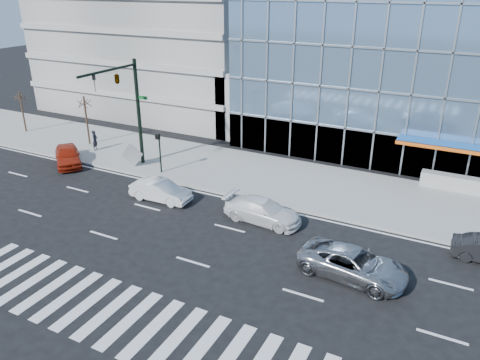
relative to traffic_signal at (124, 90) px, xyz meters
The scene contains 14 objects.
ground 13.41m from the traffic_signal, 22.56° to the right, with size 160.00×160.00×0.00m, color black.
sidewalk 13.03m from the traffic_signal, 17.33° to the left, with size 120.00×8.00×0.15m, color gray.
parking_garage 23.56m from the traffic_signal, 112.79° to the left, with size 24.00×24.00×20.00m, color gray.
ramp_block 14.68m from the traffic_signal, 69.59° to the left, with size 6.00×8.00×6.00m, color gray.
traffic_signal is the anchor object (origin of this frame).
ped_signal_post 4.75m from the traffic_signal, ahead, with size 0.30×0.33×3.00m.
street_tree_near 7.96m from the traffic_signal, 157.29° to the left, with size 1.10×1.10×4.23m.
street_tree_far 15.53m from the traffic_signal, 168.95° to the left, with size 1.10×1.10×3.87m.
silver_suv 20.32m from the traffic_signal, 18.14° to the right, with size 2.45×5.31×1.48m, color #A2A3A7.
white_suv 13.79m from the traffic_signal, 13.13° to the right, with size 1.95×4.81×1.39m, color white.
white_sedan 8.23m from the traffic_signal, 32.44° to the right, with size 1.44×4.14×1.36m, color silver.
red_sedan 7.57m from the traffic_signal, 165.37° to the right, with size 1.78×4.44×1.51m, color #9F1F0C.
pedestrian 7.70m from the traffic_signal, 159.85° to the left, with size 0.62×0.41×1.69m, color black.
tilted_panel 5.13m from the traffic_signal, 111.05° to the left, with size 1.30×0.06×1.30m, color gray.
Camera 1 is at (11.52, -21.07, 13.39)m, focal length 35.00 mm.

